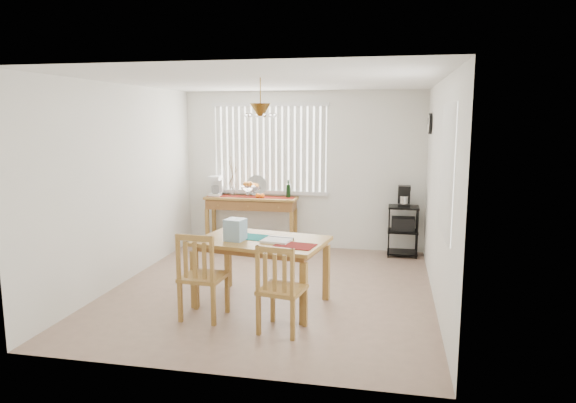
% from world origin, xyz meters
% --- Properties ---
extents(ground, '(4.00, 4.50, 0.01)m').
position_xyz_m(ground, '(0.00, 0.00, -0.01)').
color(ground, '#A2816E').
extents(room_shell, '(4.20, 4.70, 2.70)m').
position_xyz_m(room_shell, '(0.00, 0.02, 1.69)').
color(room_shell, white).
rests_on(room_shell, ground).
extents(sideboard, '(1.53, 0.43, 0.86)m').
position_xyz_m(sideboard, '(-0.81, 2.01, 0.65)').
color(sideboard, '#A47837').
rests_on(sideboard, ground).
extents(sideboard_items, '(1.46, 0.36, 0.66)m').
position_xyz_m(sideboard_items, '(-1.08, 2.03, 1.00)').
color(sideboard_items, maroon).
rests_on(sideboard_items, sideboard).
extents(wire_cart, '(0.47, 0.37, 0.80)m').
position_xyz_m(wire_cart, '(1.66, 1.98, 0.48)').
color(wire_cart, black).
rests_on(wire_cart, ground).
extents(cart_items, '(0.19, 0.22, 0.33)m').
position_xyz_m(cart_items, '(1.66, 1.99, 0.95)').
color(cart_items, black).
rests_on(cart_items, wire_cart).
extents(dining_table, '(1.59, 1.17, 0.78)m').
position_xyz_m(dining_table, '(0.00, -0.52, 0.69)').
color(dining_table, '#A47837').
rests_on(dining_table, ground).
extents(table_items, '(1.11, 0.70, 0.25)m').
position_xyz_m(table_items, '(-0.16, -0.62, 0.87)').
color(table_items, '#147171').
rests_on(table_items, dining_table).
extents(chair_left, '(0.48, 0.48, 0.97)m').
position_xyz_m(chair_left, '(-0.51, -1.10, 0.47)').
color(chair_left, '#A47837').
rests_on(chair_left, ground).
extents(chair_right, '(0.50, 0.50, 0.93)m').
position_xyz_m(chair_right, '(0.40, -1.28, 0.46)').
color(chair_right, '#A47837').
rests_on(chair_right, ground).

